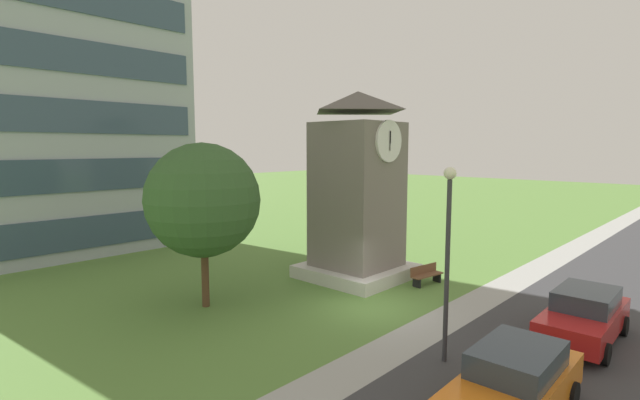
{
  "coord_description": "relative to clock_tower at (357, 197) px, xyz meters",
  "views": [
    {
      "loc": [
        -14.47,
        -10.72,
        6.33
      ],
      "look_at": [
        1.56,
        4.24,
        3.85
      ],
      "focal_mm": 26.21,
      "sensor_mm": 36.0,
      "label": 1
    }
  ],
  "objects": [
    {
      "name": "park_bench",
      "position": [
        1.2,
        -3.15,
        -3.49
      ],
      "size": [
        1.85,
        0.76,
        0.88
      ],
      "color": "brown",
      "rests_on": "ground"
    },
    {
      "name": "clock_tower",
      "position": [
        0.0,
        0.0,
        0.0
      ],
      "size": [
        4.65,
        4.65,
        8.95
      ],
      "color": "slate",
      "rests_on": "ground"
    },
    {
      "name": "office_building",
      "position": [
        -7.66,
        19.37,
        10.45
      ],
      "size": [
        14.21,
        12.53,
        28.8
      ],
      "color": "#9EA8B2",
      "rests_on": "ground"
    },
    {
      "name": "parked_car_red",
      "position": [
        -0.9,
        -10.21,
        -3.09
      ],
      "size": [
        4.69,
        2.13,
        1.69
      ],
      "color": "red",
      "rests_on": "ground"
    },
    {
      "name": "kerb_strip",
      "position": [
        -3.12,
        -5.99,
        -3.95
      ],
      "size": [
        120.0,
        1.6,
        0.01
      ],
      "primitive_type": "cube",
      "color": "#9E9E99",
      "rests_on": "ground"
    },
    {
      "name": "street_lamp",
      "position": [
        -5.37,
        -7.61,
        -0.36
      ],
      "size": [
        0.36,
        0.36,
        5.78
      ],
      "color": "#333338",
      "rests_on": "ground"
    },
    {
      "name": "ground_plane",
      "position": [
        -3.12,
        -3.23,
        -3.95
      ],
      "size": [
        160.0,
        160.0,
        0.0
      ],
      "primitive_type": "plane",
      "color": "#567F38"
    },
    {
      "name": "tree_near_tower",
      "position": [
        -7.48,
        1.74,
        0.33
      ],
      "size": [
        4.48,
        4.48,
        6.53
      ],
      "color": "#513823",
      "rests_on": "ground"
    },
    {
      "name": "street_asphalt",
      "position": [
        -3.12,
        -10.39,
        -3.95
      ],
      "size": [
        120.0,
        7.2,
        0.01
      ],
      "primitive_type": "cube",
      "color": "#38383A",
      "rests_on": "ground"
    },
    {
      "name": "parked_car_orange",
      "position": [
        -6.97,
        -10.21,
        -3.09
      ],
      "size": [
        4.83,
        2.12,
        1.69
      ],
      "color": "orange",
      "rests_on": "ground"
    }
  ]
}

